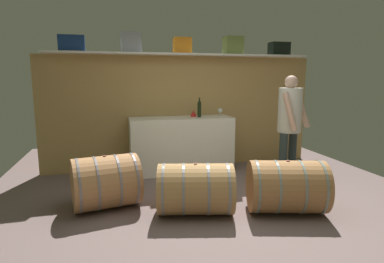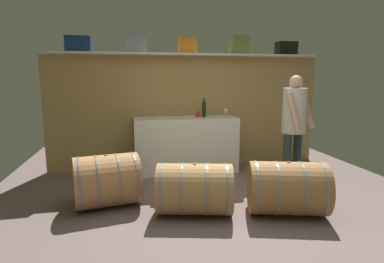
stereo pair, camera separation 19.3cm
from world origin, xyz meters
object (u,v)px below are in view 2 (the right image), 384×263
wine_glass (225,111)px  wine_barrel_near (195,189)px  winemaker_pouring (294,119)px  toolcase_orange (187,46)px  wine_bottle_dark (204,109)px  wine_barrel_far (287,188)px  toolcase_black (286,48)px  red_funnel (198,113)px  toolcase_grey (136,43)px  work_cabinet (186,145)px  toolcase_navy (78,44)px  wine_barrel_flank (107,181)px  toolcase_olive (239,45)px

wine_glass → wine_barrel_near: bearing=-116.7°
wine_glass → winemaker_pouring: winemaker_pouring is taller
wine_barrel_near → wine_glass: bearing=76.2°
toolcase_orange → wine_bottle_dark: size_ratio=0.86×
toolcase_orange → wine_barrel_far: bearing=-69.9°
toolcase_black → red_funnel: bearing=-175.6°
toolcase_grey → wine_glass: size_ratio=2.47×
work_cabinet → wine_bottle_dark: wine_bottle_dark is taller
wine_bottle_dark → work_cabinet: bearing=175.6°
wine_bottle_dark → toolcase_orange: bearing=137.5°
toolcase_black → winemaker_pouring: size_ratio=0.21×
work_cabinet → wine_barrel_near: 1.79m
toolcase_navy → wine_bottle_dark: (2.03, -0.23, -1.05)m
work_cabinet → winemaker_pouring: winemaker_pouring is taller
toolcase_orange → wine_bottle_dark: (0.25, -0.23, -1.06)m
wine_glass → wine_barrel_far: (0.13, -2.10, -0.71)m
toolcase_black → wine_bottle_dark: size_ratio=1.05×
wine_bottle_dark → wine_barrel_flank: (-1.56, -1.30, -0.76)m
toolcase_black → wine_barrel_flank: 3.94m
wine_bottle_dark → wine_barrel_far: size_ratio=0.32×
wine_glass → toolcase_olive: bearing=19.3°
toolcase_grey → red_funnel: toolcase_grey is taller
wine_barrel_near → toolcase_black: bearing=56.0°
wine_barrel_flank → wine_glass: bearing=24.6°
wine_bottle_dark → wine_glass: bearing=17.8°
toolcase_grey → toolcase_black: (2.69, 0.00, -0.04)m
toolcase_grey → toolcase_black: 2.69m
toolcase_grey → toolcase_olive: (1.79, 0.00, -0.01)m
red_funnel → wine_barrel_far: red_funnel is taller
red_funnel → wine_barrel_flank: 2.14m
toolcase_orange → wine_glass: bearing=-7.6°
toolcase_grey → toolcase_orange: toolcase_grey is taller
work_cabinet → wine_barrel_near: size_ratio=1.75×
winemaker_pouring → wine_bottle_dark: bearing=-73.1°
toolcase_navy → winemaker_pouring: toolcase_navy is taller
wine_barrel_far → wine_glass: bearing=109.0°
wine_bottle_dark → red_funnel: wine_bottle_dark is taller
toolcase_navy → wine_barrel_near: (1.51, -1.97, -1.84)m
wine_bottle_dark → wine_barrel_near: bearing=-106.7°
toolcase_olive → winemaker_pouring: (0.46, -1.22, -1.17)m
wine_bottle_dark → red_funnel: 0.15m
work_cabinet → winemaker_pouring: bearing=-35.0°
work_cabinet → wine_bottle_dark: 0.70m
toolcase_olive → wine_glass: (-0.25, -0.09, -1.15)m
work_cabinet → winemaker_pouring: (1.46, -1.02, 0.54)m
wine_barrel_flank → toolcase_grey: bearing=62.0°
red_funnel → wine_barrel_flank: (-1.48, -1.39, -0.67)m
toolcase_olive → wine_bottle_dark: bearing=-161.9°
toolcase_olive → work_cabinet: 1.99m
toolcase_grey → wine_bottle_dark: (1.11, -0.23, -1.09)m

